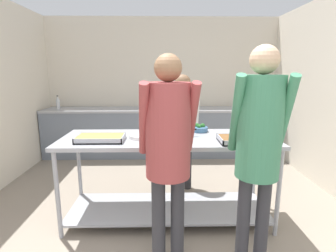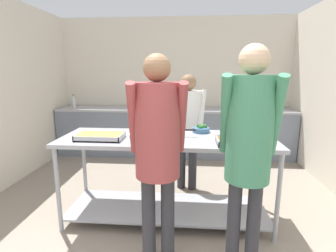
{
  "view_description": "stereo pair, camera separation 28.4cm",
  "coord_description": "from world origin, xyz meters",
  "px_view_note": "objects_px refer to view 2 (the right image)",
  "views": [
    {
      "loc": [
        0.01,
        -1.04,
        1.63
      ],
      "look_at": [
        0.07,
        1.75,
        1.04
      ],
      "focal_mm": 28.0,
      "sensor_mm": 36.0,
      "label": 1
    },
    {
      "loc": [
        0.3,
        -1.03,
        1.63
      ],
      "look_at": [
        0.07,
        1.75,
        1.04
      ],
      "focal_mm": 28.0,
      "sensor_mm": 36.0,
      "label": 2
    }
  ],
  "objects_px": {
    "serving_tray_vegetables": "(100,137)",
    "broccoli_bowl": "(201,129)",
    "plate_stack": "(139,136)",
    "cook_behind_counter": "(188,121)",
    "guest_serving_left": "(158,141)",
    "water_bottle": "(74,102)",
    "guest_serving_right": "(249,140)",
    "sauce_pan": "(172,132)",
    "serving_tray_roast": "(239,142)"
  },
  "relations": [
    {
      "from": "serving_tray_vegetables",
      "to": "broccoli_bowl",
      "type": "distance_m",
      "value": 1.12
    },
    {
      "from": "plate_stack",
      "to": "broccoli_bowl",
      "type": "relative_size",
      "value": 1.2
    },
    {
      "from": "cook_behind_counter",
      "to": "guest_serving_left",
      "type": "bearing_deg",
      "value": -98.52
    },
    {
      "from": "guest_serving_left",
      "to": "water_bottle",
      "type": "distance_m",
      "value": 3.6
    },
    {
      "from": "guest_serving_right",
      "to": "water_bottle",
      "type": "bearing_deg",
      "value": 131.26
    },
    {
      "from": "sauce_pan",
      "to": "plate_stack",
      "type": "bearing_deg",
      "value": -168.35
    },
    {
      "from": "broccoli_bowl",
      "to": "guest_serving_right",
      "type": "distance_m",
      "value": 1.12
    },
    {
      "from": "broccoli_bowl",
      "to": "guest_serving_left",
      "type": "xyz_separation_m",
      "value": [
        -0.38,
        -0.97,
        0.12
      ]
    },
    {
      "from": "guest_serving_right",
      "to": "serving_tray_roast",
      "type": "bearing_deg",
      "value": 85.65
    },
    {
      "from": "serving_tray_roast",
      "to": "guest_serving_left",
      "type": "height_order",
      "value": "guest_serving_left"
    },
    {
      "from": "cook_behind_counter",
      "to": "water_bottle",
      "type": "relative_size",
      "value": 6.19
    },
    {
      "from": "serving_tray_vegetables",
      "to": "cook_behind_counter",
      "type": "distance_m",
      "value": 1.28
    },
    {
      "from": "guest_serving_right",
      "to": "water_bottle",
      "type": "relative_size",
      "value": 7.08
    },
    {
      "from": "guest_serving_left",
      "to": "guest_serving_right",
      "type": "relative_size",
      "value": 0.97
    },
    {
      "from": "broccoli_bowl",
      "to": "guest_serving_right",
      "type": "height_order",
      "value": "guest_serving_right"
    },
    {
      "from": "broccoli_bowl",
      "to": "serving_tray_vegetables",
      "type": "bearing_deg",
      "value": -159.31
    },
    {
      "from": "sauce_pan",
      "to": "water_bottle",
      "type": "relative_size",
      "value": 1.47
    },
    {
      "from": "broccoli_bowl",
      "to": "serving_tray_roast",
      "type": "distance_m",
      "value": 0.59
    },
    {
      "from": "plate_stack",
      "to": "cook_behind_counter",
      "type": "bearing_deg",
      "value": 58.34
    },
    {
      "from": "guest_serving_right",
      "to": "broccoli_bowl",
      "type": "bearing_deg",
      "value": 105.5
    },
    {
      "from": "serving_tray_roast",
      "to": "guest_serving_left",
      "type": "relative_size",
      "value": 0.24
    },
    {
      "from": "serving_tray_vegetables",
      "to": "sauce_pan",
      "type": "bearing_deg",
      "value": 13.38
    },
    {
      "from": "sauce_pan",
      "to": "guest_serving_left",
      "type": "height_order",
      "value": "guest_serving_left"
    },
    {
      "from": "water_bottle",
      "to": "guest_serving_right",
      "type": "bearing_deg",
      "value": -48.74
    },
    {
      "from": "plate_stack",
      "to": "sauce_pan",
      "type": "bearing_deg",
      "value": 11.65
    },
    {
      "from": "broccoli_bowl",
      "to": "cook_behind_counter",
      "type": "xyz_separation_m",
      "value": [
        -0.16,
        0.52,
        -0.0
      ]
    },
    {
      "from": "serving_tray_roast",
      "to": "guest_serving_right",
      "type": "bearing_deg",
      "value": -94.35
    },
    {
      "from": "serving_tray_roast",
      "to": "cook_behind_counter",
      "type": "bearing_deg",
      "value": 116.56
    },
    {
      "from": "sauce_pan",
      "to": "serving_tray_roast",
      "type": "bearing_deg",
      "value": -21.11
    },
    {
      "from": "plate_stack",
      "to": "sauce_pan",
      "type": "height_order",
      "value": "sauce_pan"
    },
    {
      "from": "sauce_pan",
      "to": "broccoli_bowl",
      "type": "distance_m",
      "value": 0.39
    },
    {
      "from": "plate_stack",
      "to": "serving_tray_roast",
      "type": "bearing_deg",
      "value": -10.42
    },
    {
      "from": "guest_serving_right",
      "to": "cook_behind_counter",
      "type": "height_order",
      "value": "guest_serving_right"
    },
    {
      "from": "guest_serving_left",
      "to": "water_bottle",
      "type": "xyz_separation_m",
      "value": [
        -2.02,
        2.98,
        -0.05
      ]
    },
    {
      "from": "broccoli_bowl",
      "to": "cook_behind_counter",
      "type": "bearing_deg",
      "value": 106.95
    },
    {
      "from": "guest_serving_right",
      "to": "water_bottle",
      "type": "xyz_separation_m",
      "value": [
        -2.7,
        3.07,
        -0.1
      ]
    },
    {
      "from": "serving_tray_roast",
      "to": "water_bottle",
      "type": "xyz_separation_m",
      "value": [
        -2.74,
        2.48,
        0.07
      ]
    },
    {
      "from": "serving_tray_vegetables",
      "to": "water_bottle",
      "type": "xyz_separation_m",
      "value": [
        -1.35,
        2.4,
        0.07
      ]
    },
    {
      "from": "broccoli_bowl",
      "to": "guest_serving_left",
      "type": "relative_size",
      "value": 0.11
    },
    {
      "from": "sauce_pan",
      "to": "cook_behind_counter",
      "type": "relative_size",
      "value": 0.24
    },
    {
      "from": "plate_stack",
      "to": "sauce_pan",
      "type": "xyz_separation_m",
      "value": [
        0.34,
        0.07,
        0.03
      ]
    },
    {
      "from": "sauce_pan",
      "to": "cook_behind_counter",
      "type": "bearing_deg",
      "value": 77.84
    },
    {
      "from": "guest_serving_right",
      "to": "cook_behind_counter",
      "type": "bearing_deg",
      "value": 105.98
    },
    {
      "from": "plate_stack",
      "to": "guest_serving_right",
      "type": "height_order",
      "value": "guest_serving_right"
    },
    {
      "from": "serving_tray_roast",
      "to": "guest_serving_right",
      "type": "height_order",
      "value": "guest_serving_right"
    },
    {
      "from": "broccoli_bowl",
      "to": "cook_behind_counter",
      "type": "distance_m",
      "value": 0.54
    },
    {
      "from": "serving_tray_roast",
      "to": "guest_serving_right",
      "type": "distance_m",
      "value": 0.61
    },
    {
      "from": "guest_serving_left",
      "to": "sauce_pan",
      "type": "bearing_deg",
      "value": 85.16
    },
    {
      "from": "serving_tray_vegetables",
      "to": "plate_stack",
      "type": "xyz_separation_m",
      "value": [
        0.39,
        0.1,
        -0.01
      ]
    },
    {
      "from": "sauce_pan",
      "to": "guest_serving_right",
      "type": "bearing_deg",
      "value": -53.9
    }
  ]
}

